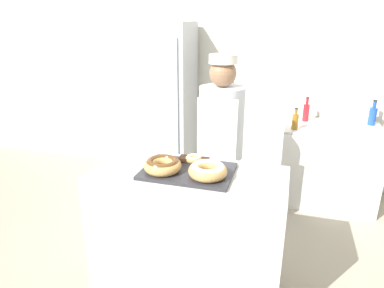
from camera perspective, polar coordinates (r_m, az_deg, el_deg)
ground_plane at (r=2.95m, az=-0.59°, el=-21.95°), size 14.00×14.00×0.00m
wall_back at (r=4.32m, az=7.76°, el=11.53°), size 8.00×0.06×2.70m
display_counter at (r=2.65m, az=-0.63°, el=-14.23°), size 1.38×0.63×0.96m
serving_tray at (r=2.41m, az=-0.67°, el=-4.53°), size 0.63×0.44×0.02m
donut_chocolate_glaze at (r=2.37m, az=-4.92°, el=-3.44°), size 0.26×0.26×0.09m
donut_light_glaze at (r=2.28m, az=2.64°, el=-4.35°), size 0.26×0.26×0.09m
donut_mini_center at (r=2.53m, az=0.30°, el=-2.42°), size 0.13×0.13×0.05m
brownie_back_left at (r=2.55m, az=-1.09°, el=-2.48°), size 0.09×0.09×0.03m
brownie_back_right at (r=2.51m, az=1.70°, el=-2.80°), size 0.09×0.09×0.03m
baker_person at (r=3.03m, az=4.76°, el=-0.79°), size 0.39×0.39×1.71m
beverage_fridge at (r=4.21m, az=-4.58°, el=6.29°), size 0.67×0.62×1.96m
chest_freezer at (r=4.15m, az=21.69°, el=-3.08°), size 1.01×0.68×0.89m
bottle_amber at (r=3.75m, az=16.82°, el=3.69°), size 0.07×0.07×0.23m
bottle_red at (r=4.10m, az=18.48°, el=5.11°), size 0.07×0.07×0.27m
bottle_blue at (r=4.22m, az=27.89°, el=4.25°), size 0.08×0.08×0.28m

